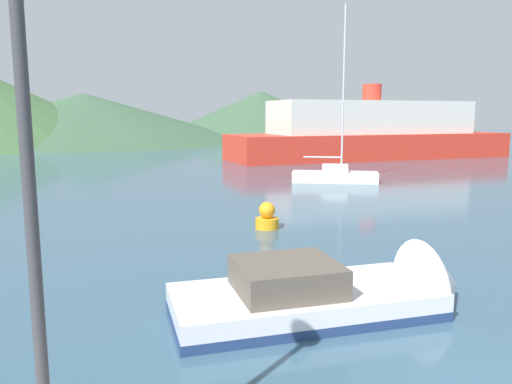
{
  "coord_description": "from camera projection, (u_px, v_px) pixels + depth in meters",
  "views": [
    {
      "loc": [
        -4.95,
        -4.58,
        4.17
      ],
      "look_at": [
        -0.48,
        14.0,
        1.2
      ],
      "focal_mm": 35.0,
      "sensor_mm": 36.0,
      "label": 1
    }
  ],
  "objects": [
    {
      "name": "buoy_marker",
      "position": [
        267.0,
        218.0,
        18.41
      ],
      "size": [
        0.86,
        0.86,
        0.99
      ],
      "color": "orange",
      "rests_on": "ground_plane"
    },
    {
      "name": "ferry_distant",
      "position": [
        370.0,
        133.0,
        48.24
      ],
      "size": [
        28.44,
        10.27,
        7.06
      ],
      "rotation": [
        0.0,
        0.0,
        0.11
      ],
      "color": "red",
      "rests_on": "ground_plane"
    },
    {
      "name": "motorboat_near",
      "position": [
        343.0,
        295.0,
        10.71
      ],
      "size": [
        6.64,
        2.64,
        2.25
      ],
      "rotation": [
        0.0,
        0.0,
        0.05
      ],
      "color": "silver",
      "rests_on": "ground_plane"
    },
    {
      "name": "sailboat_inner",
      "position": [
        335.0,
        174.0,
        31.02
      ],
      "size": [
        5.43,
        3.32,
        10.64
      ],
      "rotation": [
        0.0,
        0.0,
        -0.38
      ],
      "color": "white",
      "rests_on": "ground_plane"
    },
    {
      "name": "hill_east",
      "position": [
        261.0,
        115.0,
        91.43
      ],
      "size": [
        39.52,
        39.52,
        8.41
      ],
      "color": "#38563D",
      "rests_on": "ground_plane"
    },
    {
      "name": "hill_central",
      "position": [
        85.0,
        117.0,
        79.47
      ],
      "size": [
        53.05,
        53.05,
        7.56
      ],
      "color": "#38563D",
      "rests_on": "ground_plane"
    },
    {
      "name": "streetlamp",
      "position": [
        22.0,
        83.0,
        4.32
      ],
      "size": [
        0.43,
        0.43,
        5.07
      ],
      "color": "#38383D",
      "rests_on": "dock"
    }
  ]
}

